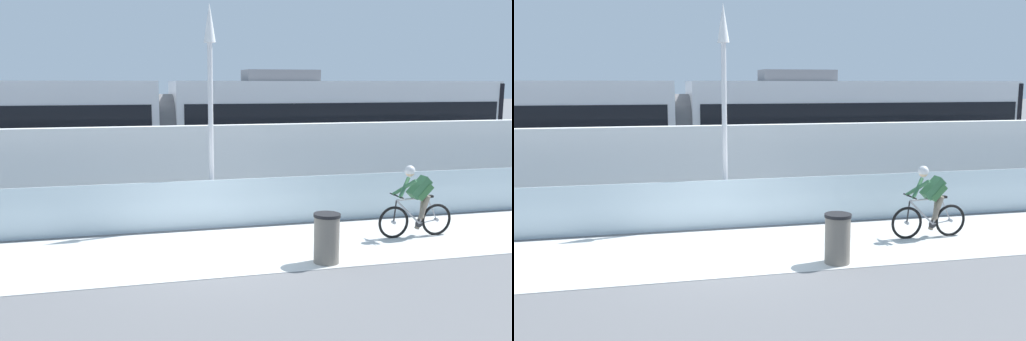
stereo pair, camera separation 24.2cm
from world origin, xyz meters
The scene contains 10 objects.
ground_plane centered at (0.00, 0.00, 0.00)m, with size 200.00×200.00×0.00m, color slate.
bike_path_deck centered at (0.00, 0.00, 0.01)m, with size 32.00×3.20×0.01m, color silver.
glass_parapet centered at (0.00, 1.85, 0.57)m, with size 32.00×0.05×1.14m, color silver.
concrete_barrier_wall centered at (0.00, 3.65, 1.14)m, with size 32.00×0.36×2.29m, color white.
tram_rail_near centered at (0.00, 6.13, 0.00)m, with size 32.00×0.08×0.01m, color #595654.
tram_rail_far centered at (0.00, 7.57, 0.00)m, with size 32.00×0.08×0.01m, color #595654.
tram centered at (-0.42, 6.85, 1.89)m, with size 22.56×2.54×3.81m.
cyclist_on_bike centered at (4.47, 0.00, 0.78)m, with size 1.77×0.58×1.61m.
lamp_post_antenna centered at (0.28, 2.15, 3.29)m, with size 0.28×0.28×5.20m.
trash_bin centered at (1.89, -1.25, 0.48)m, with size 0.51×0.51×0.96m.
Camera 2 is at (-1.62, -10.83, 3.36)m, focal length 39.06 mm.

